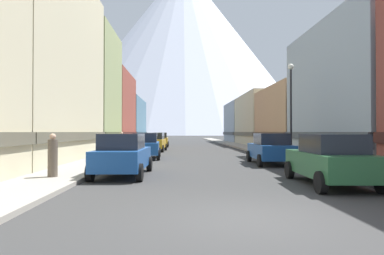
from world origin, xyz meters
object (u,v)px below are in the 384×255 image
pedestrian_0 (53,157)px  car_left_0 (123,155)px  potted_plant_0 (350,155)px  parking_meter_near (372,154)px  car_right_1 (270,149)px  car_left_1 (145,146)px  pedestrian_1 (122,143)px  car_right_0 (330,159)px  car_left_2 (155,142)px  pedestrian_2 (101,148)px  car_left_3 (160,140)px  streetlamp_right (291,97)px

pedestrian_0 → car_left_0: bearing=26.8°
car_left_0 → potted_plant_0: 10.99m
car_left_0 → parking_meter_near: size_ratio=3.33×
car_right_1 → pedestrian_0: bearing=-149.0°
car_left_1 → pedestrian_1: bearing=117.7°
car_right_0 → car_left_0: bearing=160.3°
car_left_0 → car_left_2: size_ratio=0.99×
pedestrian_1 → pedestrian_2: 7.35m
car_left_3 → streetlamp_right: streetlamp_right is taller
parking_meter_near → pedestrian_2: 14.66m
pedestrian_1 → potted_plant_0: bearing=-41.7°
potted_plant_0 → car_left_3: bearing=113.3°
car_right_0 → pedestrian_1: (-10.05, 16.53, 0.04)m
pedestrian_0 → pedestrian_1: (-0.00, 15.05, 0.03)m
car_left_1 → parking_meter_near: car_left_1 is taller
car_left_2 → potted_plant_0: bearing=-55.6°
car_left_2 → pedestrian_2: 11.59m
potted_plant_0 → pedestrian_0: (-13.25, -3.26, 0.18)m
parking_meter_near → pedestrian_1: 19.81m
car_left_2 → streetlamp_right: bearing=-52.7°
car_left_3 → potted_plant_0: (10.80, -25.02, -0.17)m
car_left_2 → car_left_3: bearing=90.0°
car_left_3 → streetlamp_right: 23.36m
car_left_1 → car_right_1: (7.60, -4.34, 0.00)m
car_left_3 → pedestrian_0: size_ratio=2.69×
pedestrian_0 → pedestrian_2: size_ratio=1.08×
pedestrian_0 → car_left_3: bearing=85.0°
car_left_3 → pedestrian_2: 20.73m
car_left_2 → car_left_3: size_ratio=1.01×
car_left_2 → streetlamp_right: size_ratio=0.77×
pedestrian_0 → pedestrian_1: 15.05m
pedestrian_0 → car_right_0: bearing=-8.4°
car_left_0 → pedestrian_0: bearing=-153.2°
car_left_0 → car_right_1: size_ratio=0.99×
car_left_2 → car_right_0: (7.59, -20.50, 0.00)m
car_left_1 → streetlamp_right: 10.22m
car_left_0 → car_left_3: bearing=90.0°
car_right_0 → potted_plant_0: car_right_0 is taller
parking_meter_near → pedestrian_1: bearing=127.3°
pedestrian_0 → car_left_1: bearing=76.7°
car_left_2 → pedestrian_2: car_left_2 is taller
car_left_2 → car_left_0: bearing=-90.0°
pedestrian_0 → streetlamp_right: streetlamp_right is taller
car_right_0 → pedestrian_0: 10.16m
car_right_0 → potted_plant_0: (3.20, 4.75, -0.17)m
car_left_3 → car_left_0: bearing=-90.0°
pedestrian_0 → car_left_2: bearing=82.7°
pedestrian_2 → streetlamp_right: (11.60, -0.69, 3.14)m
car_right_0 → car_left_2: bearing=110.3°
parking_meter_near → potted_plant_0: (1.25, 3.98, -0.29)m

